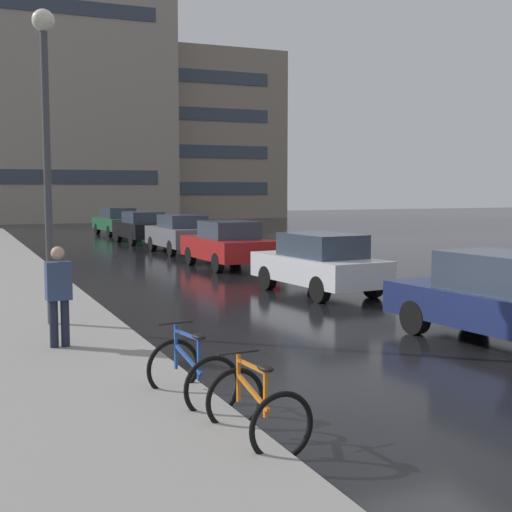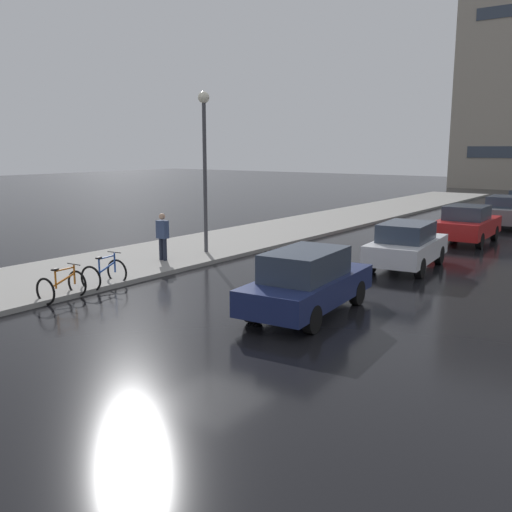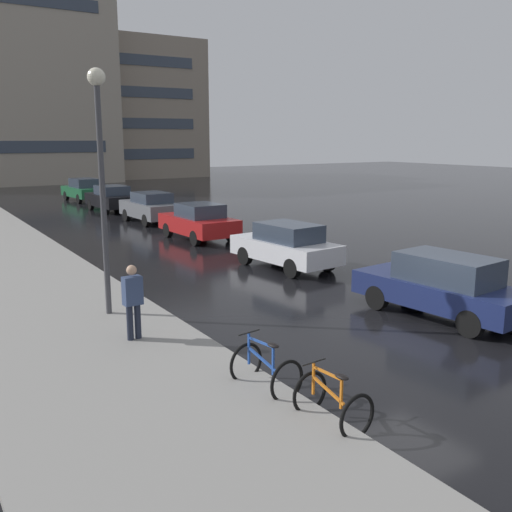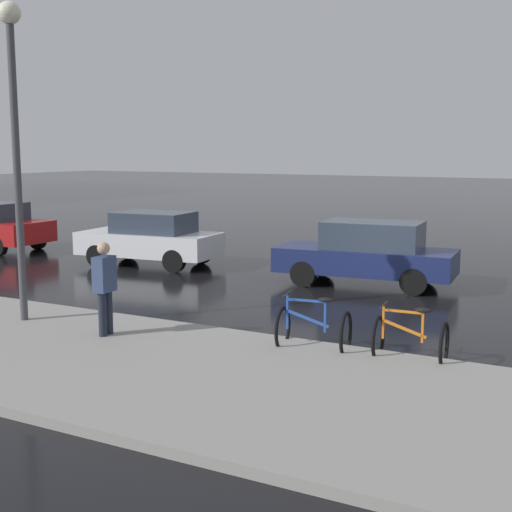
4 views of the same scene
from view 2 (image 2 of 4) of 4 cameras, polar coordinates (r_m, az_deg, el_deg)
The scene contains 10 objects.
ground_plane at distance 14.62m, azimuth -4.44°, elevation -5.21°, with size 140.00×140.00×0.00m, color black.
sidewalk_kerb at distance 25.92m, azimuth -0.04°, elevation 2.03°, with size 4.80×60.00×0.14m, color gray.
bicycle_nearest at distance 16.03m, azimuth -18.85°, elevation -2.86°, with size 0.82×1.16×0.93m.
bicycle_second at distance 17.10m, azimuth -14.93°, elevation -1.75°, with size 0.92×1.24×1.00m.
car_navy at distance 13.95m, azimuth 5.15°, elevation -2.56°, with size 2.11×4.51×1.61m.
car_white at distance 19.81m, azimuth 14.84°, elevation 1.06°, with size 2.18×4.22×1.57m.
car_red at distance 26.08m, azimuth 20.34°, elevation 3.02°, with size 2.08×4.27×1.60m.
car_grey at distance 31.79m, azimuth 23.70°, elevation 4.11°, with size 2.07×4.23×1.61m.
pedestrian at distance 20.08m, azimuth -9.32°, elevation 2.03°, with size 0.41×0.26×1.79m.
streetlamp at distance 21.30m, azimuth -5.17°, elevation 10.67°, with size 0.42×0.42×6.00m.
Camera 2 is at (9.22, -10.60, 4.03)m, focal length 40.00 mm.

